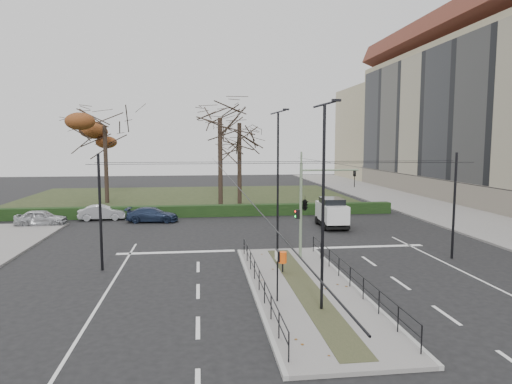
{
  "coord_description": "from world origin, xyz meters",
  "views": [
    {
      "loc": [
        -4.59,
        -21.73,
        6.56
      ],
      "look_at": [
        -0.93,
        7.41,
        3.35
      ],
      "focal_mm": 32.0,
      "sensor_mm": 36.0,
      "label": 1
    }
  ],
  "objects_px": {
    "litter_bin": "(283,258)",
    "parked_car_first": "(41,218)",
    "streetlamp_median_far": "(278,180)",
    "rust_tree": "(105,126)",
    "streetlamp_median_near": "(324,205)",
    "bare_tree_near": "(220,124)",
    "bare_tree_center": "(239,129)",
    "parked_car_second": "(102,213)",
    "white_van": "(332,212)",
    "traffic_light": "(306,203)",
    "info_panel": "(277,261)",
    "parked_car_third": "(152,215)"
  },
  "relations": [
    {
      "from": "streetlamp_median_near",
      "to": "rust_tree",
      "type": "height_order",
      "value": "rust_tree"
    },
    {
      "from": "streetlamp_median_near",
      "to": "streetlamp_median_far",
      "type": "xyz_separation_m",
      "value": [
        -0.07,
        9.56,
        0.17
      ]
    },
    {
      "from": "litter_bin",
      "to": "white_van",
      "type": "relative_size",
      "value": 0.24
    },
    {
      "from": "litter_bin",
      "to": "parked_car_first",
      "type": "height_order",
      "value": "parked_car_first"
    },
    {
      "from": "streetlamp_median_near",
      "to": "bare_tree_center",
      "type": "bearing_deg",
      "value": 90.72
    },
    {
      "from": "info_panel",
      "to": "streetlamp_median_near",
      "type": "xyz_separation_m",
      "value": [
        1.56,
        -1.1,
        2.42
      ]
    },
    {
      "from": "parked_car_second",
      "to": "rust_tree",
      "type": "height_order",
      "value": "rust_tree"
    },
    {
      "from": "info_panel",
      "to": "parked_car_third",
      "type": "distance_m",
      "value": 21.52
    },
    {
      "from": "streetlamp_median_far",
      "to": "bare_tree_near",
      "type": "distance_m",
      "value": 19.09
    },
    {
      "from": "info_panel",
      "to": "parked_car_second",
      "type": "relative_size",
      "value": 0.55
    },
    {
      "from": "bare_tree_near",
      "to": "bare_tree_center",
      "type": "bearing_deg",
      "value": 55.95
    },
    {
      "from": "rust_tree",
      "to": "white_van",
      "type": "bearing_deg",
      "value": -39.21
    },
    {
      "from": "parked_car_third",
      "to": "traffic_light",
      "type": "bearing_deg",
      "value": -138.29
    },
    {
      "from": "white_van",
      "to": "bare_tree_near",
      "type": "distance_m",
      "value": 15.21
    },
    {
      "from": "litter_bin",
      "to": "parked_car_second",
      "type": "xyz_separation_m",
      "value": [
        -12.26,
        17.82,
        -0.24
      ]
    },
    {
      "from": "parked_car_first",
      "to": "litter_bin",
      "type": "bearing_deg",
      "value": -134.5
    },
    {
      "from": "parked_car_second",
      "to": "bare_tree_near",
      "type": "distance_m",
      "value": 13.79
    },
    {
      "from": "bare_tree_center",
      "to": "parked_car_third",
      "type": "bearing_deg",
      "value": -129.5
    },
    {
      "from": "streetlamp_median_far",
      "to": "rust_tree",
      "type": "bearing_deg",
      "value": 120.9
    },
    {
      "from": "litter_bin",
      "to": "info_panel",
      "type": "xyz_separation_m",
      "value": [
        -0.97,
        -4.06,
        0.92
      ]
    },
    {
      "from": "info_panel",
      "to": "white_van",
      "type": "height_order",
      "value": "white_van"
    },
    {
      "from": "parked_car_second",
      "to": "rust_tree",
      "type": "distance_m",
      "value": 13.21
    },
    {
      "from": "parked_car_second",
      "to": "parked_car_third",
      "type": "bearing_deg",
      "value": -114.18
    },
    {
      "from": "streetlamp_median_near",
      "to": "parked_car_first",
      "type": "height_order",
      "value": "streetlamp_median_near"
    },
    {
      "from": "streetlamp_median_near",
      "to": "bare_tree_near",
      "type": "xyz_separation_m",
      "value": [
        -2.56,
        28.08,
        4.06
      ]
    },
    {
      "from": "parked_car_second",
      "to": "white_van",
      "type": "bearing_deg",
      "value": -111.58
    },
    {
      "from": "litter_bin",
      "to": "parked_car_first",
      "type": "bearing_deg",
      "value": 136.76
    },
    {
      "from": "bare_tree_near",
      "to": "streetlamp_median_far",
      "type": "bearing_deg",
      "value": -82.33
    },
    {
      "from": "litter_bin",
      "to": "streetlamp_median_near",
      "type": "height_order",
      "value": "streetlamp_median_near"
    },
    {
      "from": "parked_car_third",
      "to": "parked_car_first",
      "type": "bearing_deg",
      "value": 101.45
    },
    {
      "from": "bare_tree_center",
      "to": "parked_car_first",
      "type": "bearing_deg",
      "value": -147.14
    },
    {
      "from": "traffic_light",
      "to": "parked_car_third",
      "type": "xyz_separation_m",
      "value": [
        -9.77,
        13.44,
        -2.61
      ]
    },
    {
      "from": "traffic_light",
      "to": "streetlamp_median_far",
      "type": "height_order",
      "value": "streetlamp_median_far"
    },
    {
      "from": "streetlamp_median_near",
      "to": "white_van",
      "type": "relative_size",
      "value": 1.88
    },
    {
      "from": "streetlamp_median_far",
      "to": "rust_tree",
      "type": "distance_m",
      "value": 28.33
    },
    {
      "from": "parked_car_second",
      "to": "bare_tree_near",
      "type": "height_order",
      "value": "bare_tree_near"
    },
    {
      "from": "parked_car_third",
      "to": "rust_tree",
      "type": "distance_m",
      "value": 15.59
    },
    {
      "from": "streetlamp_median_far",
      "to": "traffic_light",
      "type": "bearing_deg",
      "value": -49.87
    },
    {
      "from": "litter_bin",
      "to": "streetlamp_median_far",
      "type": "relative_size",
      "value": 0.12
    },
    {
      "from": "traffic_light",
      "to": "streetlamp_median_far",
      "type": "bearing_deg",
      "value": 130.13
    },
    {
      "from": "rust_tree",
      "to": "traffic_light",
      "type": "bearing_deg",
      "value": -58.47
    },
    {
      "from": "parked_car_first",
      "to": "streetlamp_median_near",
      "type": "bearing_deg",
      "value": -141.72
    },
    {
      "from": "parked_car_second",
      "to": "rust_tree",
      "type": "bearing_deg",
      "value": 4.28
    },
    {
      "from": "parked_car_first",
      "to": "bare_tree_center",
      "type": "bearing_deg",
      "value": -58.41
    },
    {
      "from": "rust_tree",
      "to": "bare_tree_center",
      "type": "height_order",
      "value": "bare_tree_center"
    },
    {
      "from": "traffic_light",
      "to": "rust_tree",
      "type": "distance_m",
      "value": 30.51
    },
    {
      "from": "litter_bin",
      "to": "bare_tree_center",
      "type": "bearing_deg",
      "value": 89.57
    },
    {
      "from": "bare_tree_near",
      "to": "litter_bin",
      "type": "bearing_deg",
      "value": -85.08
    },
    {
      "from": "parked_car_second",
      "to": "rust_tree",
      "type": "xyz_separation_m",
      "value": [
        -1.64,
        10.66,
        7.63
      ]
    },
    {
      "from": "info_panel",
      "to": "parked_car_second",
      "type": "xyz_separation_m",
      "value": [
        -11.28,
        21.88,
        -1.16
      ]
    }
  ]
}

